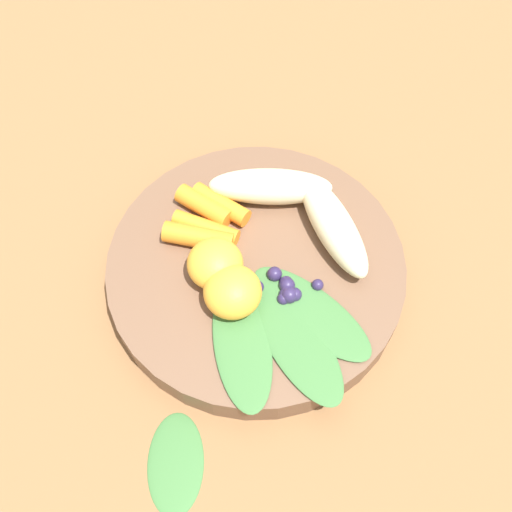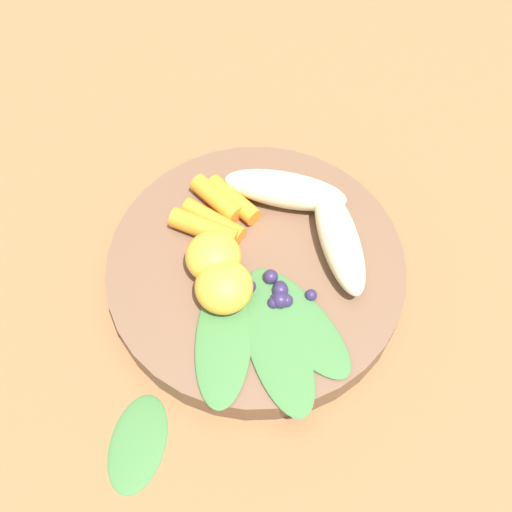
% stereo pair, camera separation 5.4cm
% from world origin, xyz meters
% --- Properties ---
extents(ground_plane, '(2.40, 2.40, 0.00)m').
position_xyz_m(ground_plane, '(0.00, 0.00, 0.00)').
color(ground_plane, brown).
extents(bowl, '(0.27, 0.27, 0.03)m').
position_xyz_m(bowl, '(0.00, 0.00, 0.02)').
color(bowl, brown).
rests_on(bowl, ground_plane).
extents(banana_peeled_left, '(0.12, 0.08, 0.03)m').
position_xyz_m(banana_peeled_left, '(-0.02, 0.07, 0.05)').
color(banana_peeled_left, beige).
rests_on(banana_peeled_left, bowl).
extents(banana_peeled_right, '(0.11, 0.10, 0.03)m').
position_xyz_m(banana_peeled_right, '(0.05, 0.06, 0.05)').
color(banana_peeled_right, beige).
rests_on(banana_peeled_right, bowl).
extents(orange_segment_near, '(0.05, 0.05, 0.04)m').
position_xyz_m(orange_segment_near, '(0.00, -0.04, 0.05)').
color(orange_segment_near, '#F4A833').
rests_on(orange_segment_near, bowl).
extents(orange_segment_far, '(0.05, 0.05, 0.04)m').
position_xyz_m(orange_segment_far, '(-0.03, -0.03, 0.05)').
color(orange_segment_far, '#F4A833').
rests_on(orange_segment_far, bowl).
extents(carrot_front, '(0.06, 0.03, 0.02)m').
position_xyz_m(carrot_front, '(-0.05, 0.04, 0.04)').
color(carrot_front, orange).
rests_on(carrot_front, bowl).
extents(carrot_mid_left, '(0.06, 0.03, 0.02)m').
position_xyz_m(carrot_mid_left, '(-0.07, 0.03, 0.04)').
color(carrot_mid_left, orange).
rests_on(carrot_mid_left, bowl).
extents(carrot_mid_right, '(0.06, 0.02, 0.02)m').
position_xyz_m(carrot_mid_right, '(-0.06, 0.01, 0.04)').
color(carrot_mid_right, orange).
rests_on(carrot_mid_right, bowl).
extents(carrot_rear, '(0.07, 0.03, 0.02)m').
position_xyz_m(carrot_rear, '(-0.06, -0.01, 0.04)').
color(carrot_rear, orange).
rests_on(carrot_rear, bowl).
extents(blueberry_pile, '(0.06, 0.04, 0.02)m').
position_xyz_m(blueberry_pile, '(0.04, -0.02, 0.04)').
color(blueberry_pile, '#2D234C').
rests_on(blueberry_pile, bowl).
extents(kale_leaf_left, '(0.11, 0.13, 0.01)m').
position_xyz_m(kale_leaf_left, '(0.02, -0.08, 0.03)').
color(kale_leaf_left, '#3D7038').
rests_on(kale_leaf_left, bowl).
extents(kale_leaf_right, '(0.13, 0.11, 0.01)m').
position_xyz_m(kale_leaf_right, '(0.06, -0.05, 0.03)').
color(kale_leaf_right, '#3D7038').
rests_on(kale_leaf_right, bowl).
extents(kale_leaf_rear, '(0.13, 0.08, 0.01)m').
position_xyz_m(kale_leaf_rear, '(0.06, -0.03, 0.03)').
color(kale_leaf_rear, '#3D7038').
rests_on(kale_leaf_rear, bowl).
extents(kale_leaf_stray, '(0.08, 0.09, 0.01)m').
position_xyz_m(kale_leaf_stray, '(0.02, -0.18, 0.00)').
color(kale_leaf_stray, '#3D7038').
rests_on(kale_leaf_stray, ground_plane).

